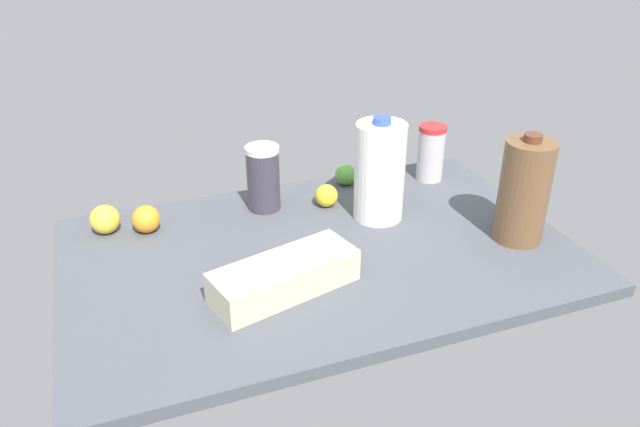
# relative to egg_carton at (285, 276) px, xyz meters

# --- Properties ---
(countertop) EXTENTS (1.20, 0.76, 0.03)m
(countertop) POSITION_rel_egg_carton_xyz_m (-0.13, -0.13, -0.05)
(countertop) COLOR #484C54
(countertop) RESTS_ON ground
(egg_carton) EXTENTS (0.34, 0.20, 0.07)m
(egg_carton) POSITION_rel_egg_carton_xyz_m (0.00, 0.00, 0.00)
(egg_carton) COLOR beige
(egg_carton) RESTS_ON countertop
(chocolate_milk_jug) EXTENTS (0.12, 0.12, 0.27)m
(chocolate_milk_jug) POSITION_rel_egg_carton_xyz_m (-0.61, -0.01, 0.09)
(chocolate_milk_jug) COLOR brown
(chocolate_milk_jug) RESTS_ON countertop
(milk_jug) EXTENTS (0.13, 0.13, 0.27)m
(milk_jug) POSITION_rel_egg_carton_xyz_m (-0.33, -0.24, 0.09)
(milk_jug) COLOR white
(milk_jug) RESTS_ON countertop
(shaker_bottle) EXTENTS (0.09, 0.09, 0.18)m
(shaker_bottle) POSITION_rel_egg_carton_xyz_m (-0.07, -0.39, 0.05)
(shaker_bottle) COLOR #3D3644
(shaker_bottle) RESTS_ON countertop
(tumbler_cup) EXTENTS (0.08, 0.08, 0.17)m
(tumbler_cup) POSITION_rel_egg_carton_xyz_m (-0.57, -0.40, 0.05)
(tumbler_cup) COLOR beige
(tumbler_cup) RESTS_ON countertop
(lime_near_front) EXTENTS (0.06, 0.06, 0.06)m
(lime_near_front) POSITION_rel_egg_carton_xyz_m (-0.33, -0.45, -0.01)
(lime_near_front) COLOR #5FAE40
(lime_near_front) RESTS_ON countertop
(orange_beside_bowl) EXTENTS (0.07, 0.07, 0.07)m
(orange_beside_bowl) POSITION_rel_egg_carton_xyz_m (0.25, -0.37, -0.00)
(orange_beside_bowl) COLOR orange
(orange_beside_bowl) RESTS_ON countertop
(lemon_by_jug) EXTENTS (0.07, 0.07, 0.07)m
(lemon_by_jug) POSITION_rel_egg_carton_xyz_m (0.34, -0.40, -0.00)
(lemon_by_jug) COLOR yellow
(lemon_by_jug) RESTS_ON countertop
(lemon_far_back) EXTENTS (0.06, 0.06, 0.06)m
(lemon_far_back) POSITION_rel_egg_carton_xyz_m (-0.23, -0.34, -0.01)
(lemon_far_back) COLOR yellow
(lemon_far_back) RESTS_ON countertop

